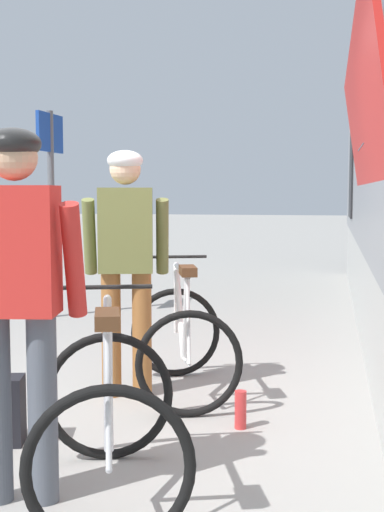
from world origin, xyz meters
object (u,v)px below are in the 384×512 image
object	(u,v)px
bicycle_far_silver	(109,418)
platform_sign_post	(51,179)
cyclist_far_in_red	(17,282)
bicycle_near_white	(182,340)
water_bottle_near_the_bikes	(241,410)
cyclist_near_in_olive	(126,251)

from	to	relation	value
bicycle_far_silver	platform_sign_post	bearing A→B (deg)	115.53
bicycle_far_silver	platform_sign_post	size ratio (longest dim) A/B	0.52
cyclist_far_in_red	platform_sign_post	xyz separation A→B (m)	(-1.77, 4.64, 0.57)
bicycle_near_white	water_bottle_near_the_bikes	bearing A→B (deg)	-51.09
cyclist_far_in_red	bicycle_far_silver	bearing A→B (deg)	11.23
bicycle_near_white	water_bottle_near_the_bikes	world-z (taller)	bicycle_near_white
cyclist_near_in_olive	bicycle_near_white	distance (m)	0.76
water_bottle_near_the_bikes	bicycle_near_white	bearing A→B (deg)	128.91
cyclist_near_in_olive	water_bottle_near_the_bikes	size ratio (longest dim) A/B	7.40
cyclist_near_in_olive	bicycle_far_silver	distance (m)	1.84
water_bottle_near_the_bikes	platform_sign_post	distance (m)	4.60
bicycle_near_white	cyclist_far_in_red	bearing A→B (deg)	-102.00
water_bottle_near_the_bikes	cyclist_far_in_red	bearing A→B (deg)	-126.61
cyclist_near_in_olive	water_bottle_near_the_bikes	distance (m)	1.41
cyclist_near_in_olive	cyclist_far_in_red	size ratio (longest dim) A/B	1.00
cyclist_far_in_red	cyclist_near_in_olive	bearing A→B (deg)	89.95
cyclist_far_in_red	bicycle_near_white	xyz separation A→B (m)	(0.39, 1.84, -0.65)
bicycle_near_white	bicycle_far_silver	distance (m)	1.76
cyclist_far_in_red	bicycle_far_silver	distance (m)	0.78
bicycle_near_white	platform_sign_post	xyz separation A→B (m)	(-2.16, 2.80, 1.22)
cyclist_near_in_olive	platform_sign_post	bearing A→B (deg)	121.48
cyclist_near_in_olive	bicycle_near_white	bearing A→B (deg)	12.17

